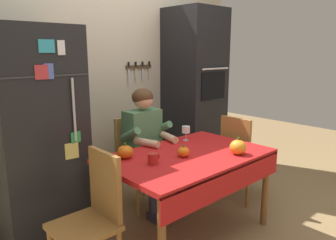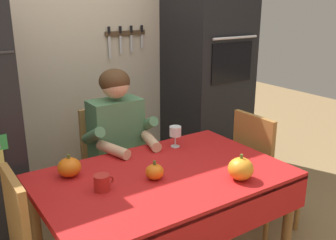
{
  "view_description": "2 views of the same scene",
  "coord_description": "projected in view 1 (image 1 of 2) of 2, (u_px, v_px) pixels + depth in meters",
  "views": [
    {
      "loc": [
        -1.9,
        -1.72,
        1.6
      ],
      "look_at": [
        -0.06,
        0.28,
        1.02
      ],
      "focal_mm": 34.51,
      "sensor_mm": 36.0,
      "label": 1
    },
    {
      "loc": [
        -1.09,
        -1.57,
        1.69
      ],
      "look_at": [
        0.11,
        0.22,
        1.01
      ],
      "focal_mm": 41.09,
      "sensor_mm": 36.0,
      "label": 2
    }
  ],
  "objects": [
    {
      "name": "chair_left_side",
      "position": [
        93.0,
        213.0,
        2.22
      ],
      "size": [
        0.4,
        0.4,
        0.93
      ],
      "color": "#9E6B33",
      "rests_on": "ground"
    },
    {
      "name": "chair_right_side",
      "position": [
        240.0,
        155.0,
        3.45
      ],
      "size": [
        0.4,
        0.4,
        0.93
      ],
      "color": "#9E6B33",
      "rests_on": "ground"
    },
    {
      "name": "refrigerator",
      "position": [
        35.0,
        136.0,
        2.71
      ],
      "size": [
        0.68,
        0.71,
        1.8
      ],
      "color": "black",
      "rests_on": "ground"
    },
    {
      "name": "chair_behind_person",
      "position": [
        136.0,
        157.0,
        3.37
      ],
      "size": [
        0.4,
        0.4,
        0.93
      ],
      "color": "tan",
      "rests_on": "ground"
    },
    {
      "name": "back_wall_assembly",
      "position": [
        110.0,
        79.0,
        3.57
      ],
      "size": [
        3.7,
        0.13,
        2.6
      ],
      "color": "beige",
      "rests_on": "ground"
    },
    {
      "name": "wine_glass",
      "position": [
        186.0,
        130.0,
        3.14
      ],
      "size": [
        0.08,
        0.08,
        0.14
      ],
      "color": "white",
      "rests_on": "dining_table"
    },
    {
      "name": "ground_plane",
      "position": [
        194.0,
        237.0,
        2.83
      ],
      "size": [
        10.0,
        10.0,
        0.0
      ],
      "primitive_type": "plane",
      "color": "#93754C",
      "rests_on": "ground"
    },
    {
      "name": "wall_oven",
      "position": [
        194.0,
        96.0,
        4.03
      ],
      "size": [
        0.6,
        0.64,
        2.1
      ],
      "color": "black",
      "rests_on": "ground"
    },
    {
      "name": "pumpkin_small",
      "position": [
        238.0,
        147.0,
        2.73
      ],
      "size": [
        0.14,
        0.14,
        0.15
      ],
      "color": "orange",
      "rests_on": "dining_table"
    },
    {
      "name": "seated_person",
      "position": [
        147.0,
        140.0,
        3.19
      ],
      "size": [
        0.47,
        0.55,
        1.25
      ],
      "color": "#38384C",
      "rests_on": "ground"
    },
    {
      "name": "pumpkin_large",
      "position": [
        125.0,
        152.0,
        2.63
      ],
      "size": [
        0.13,
        0.13,
        0.13
      ],
      "color": "orange",
      "rests_on": "dining_table"
    },
    {
      "name": "pumpkin_medium",
      "position": [
        183.0,
        152.0,
        2.67
      ],
      "size": [
        0.1,
        0.1,
        0.11
      ],
      "color": "orange",
      "rests_on": "dining_table"
    },
    {
      "name": "coffee_mug",
      "position": [
        153.0,
        158.0,
        2.5
      ],
      "size": [
        0.11,
        0.08,
        0.09
      ],
      "color": "#B2231E",
      "rests_on": "dining_table"
    },
    {
      "name": "dining_table",
      "position": [
        189.0,
        164.0,
        2.75
      ],
      "size": [
        1.4,
        0.9,
        0.74
      ],
      "color": "brown",
      "rests_on": "ground"
    }
  ]
}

